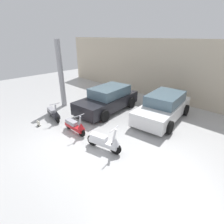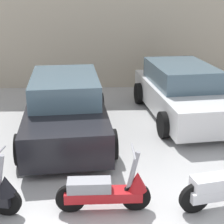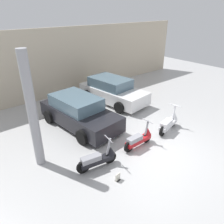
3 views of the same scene
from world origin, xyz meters
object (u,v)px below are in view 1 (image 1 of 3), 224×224
object	(u,v)px
scooter_front_right	(75,126)
car_rear_left	(108,99)
scooter_front_center	(105,141)
placard_near_left_scooter	(39,124)
car_rear_center	(163,107)
support_column_side	(61,74)
scooter_front_left	(54,113)

from	to	relation	value
scooter_front_right	car_rear_left	bearing A→B (deg)	106.08
scooter_front_center	placard_near_left_scooter	world-z (taller)	scooter_front_center
car_rear_center	placard_near_left_scooter	xyz separation A→B (m)	(-3.91, -5.01, -0.54)
car_rear_center	support_column_side	distance (m)	6.18
scooter_front_left	placard_near_left_scooter	size ratio (longest dim) A/B	5.63
placard_near_left_scooter	support_column_side	bearing A→B (deg)	122.62
scooter_front_left	car_rear_center	world-z (taller)	car_rear_center
scooter_front_left	car_rear_left	distance (m)	3.12
scooter_front_left	car_rear_center	distance (m)	5.74
scooter_front_right	scooter_front_center	xyz separation A→B (m)	(1.90, 0.05, 0.02)
scooter_front_center	placard_near_left_scooter	xyz separation A→B (m)	(-3.77, -0.94, -0.27)
scooter_front_left	support_column_side	world-z (taller)	support_column_side
placard_near_left_scooter	car_rear_center	bearing A→B (deg)	52.04
scooter_front_right	scooter_front_left	bearing A→B (deg)	178.84
support_column_side	scooter_front_center	bearing A→B (deg)	-15.25
scooter_front_left	placard_near_left_scooter	xyz separation A→B (m)	(0.08, -0.90, -0.25)
scooter_front_left	car_rear_left	world-z (taller)	car_rear_left
scooter_front_right	support_column_side	distance (m)	4.04
scooter_front_left	scooter_front_center	xyz separation A→B (m)	(3.85, 0.04, 0.02)
scooter_front_right	car_rear_left	world-z (taller)	car_rear_left
car_rear_left	car_rear_center	world-z (taller)	car_rear_left
support_column_side	scooter_front_left	bearing A→B (deg)	-45.82
scooter_front_center	car_rear_center	distance (m)	4.09
car_rear_left	placard_near_left_scooter	distance (m)	3.98
scooter_front_center	car_rear_center	size ratio (longest dim) A/B	0.37
car_rear_center	car_rear_left	bearing A→B (deg)	-75.06
scooter_front_left	placard_near_left_scooter	distance (m)	0.93
scooter_front_left	support_column_side	bearing A→B (deg)	143.22
car_rear_left	support_column_side	xyz separation A→B (m)	(-2.50, -1.44, 1.31)
scooter_front_left	placard_near_left_scooter	world-z (taller)	scooter_front_left
car_rear_center	placard_near_left_scooter	distance (m)	6.38
scooter_front_center	placard_near_left_scooter	distance (m)	3.89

